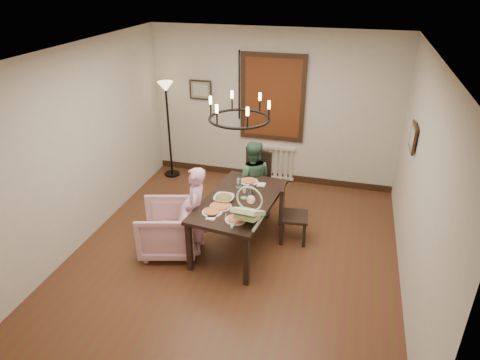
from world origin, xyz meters
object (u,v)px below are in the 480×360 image
at_px(armchair, 168,229).
at_px(elderly_woman, 196,218).
at_px(dining_table, 239,205).
at_px(chair_far, 251,183).
at_px(floor_lamp, 169,131).
at_px(baby_bouncer, 248,210).
at_px(chair_right, 294,213).
at_px(drinking_glass, 250,191).
at_px(seated_man, 252,186).

xyz_separation_m(armchair, elderly_woman, (0.39, 0.11, 0.18)).
relative_size(dining_table, chair_far, 1.63).
distance_m(dining_table, floor_lamp, 2.75).
relative_size(dining_table, floor_lamp, 0.97).
height_order(armchair, baby_bouncer, baby_bouncer).
bearing_deg(elderly_woman, floor_lamp, -161.28).
relative_size(chair_far, chair_right, 1.17).
bearing_deg(chair_right, drinking_glass, 101.30).
height_order(dining_table, seated_man, seated_man).
xyz_separation_m(chair_right, armchair, (-1.68, -0.73, -0.09)).
distance_m(armchair, elderly_woman, 0.44).
relative_size(dining_table, drinking_glass, 13.44).
xyz_separation_m(chair_far, chair_right, (0.80, -0.62, -0.08)).
xyz_separation_m(elderly_woman, baby_bouncer, (0.81, -0.26, 0.40)).
distance_m(chair_right, elderly_woman, 1.43).
xyz_separation_m(armchair, drinking_glass, (1.05, 0.53, 0.48)).
xyz_separation_m(chair_right, floor_lamp, (-2.65, 1.61, 0.44)).
relative_size(baby_bouncer, floor_lamp, 0.28).
bearing_deg(baby_bouncer, armchair, 178.65).
bearing_deg(seated_man, elderly_woman, 55.42).
xyz_separation_m(elderly_woman, seated_man, (0.51, 1.17, -0.00)).
relative_size(armchair, drinking_glass, 6.16).
bearing_deg(chair_far, elderly_woman, -91.38).
xyz_separation_m(seated_man, baby_bouncer, (0.30, -1.43, 0.41)).
bearing_deg(baby_bouncer, chair_far, 108.32).
distance_m(dining_table, chair_far, 0.98).
distance_m(baby_bouncer, floor_lamp, 3.31).
distance_m(baby_bouncer, drinking_glass, 0.71).
height_order(chair_far, armchair, chair_far).
height_order(dining_table, baby_bouncer, baby_bouncer).
distance_m(elderly_woman, floor_lamp, 2.64).
height_order(elderly_woman, baby_bouncer, baby_bouncer).
distance_m(chair_right, floor_lamp, 3.13).
height_order(dining_table, armchair, dining_table).
bearing_deg(chair_right, dining_table, 109.56).
bearing_deg(seated_man, drinking_glass, 89.98).
bearing_deg(floor_lamp, armchair, -67.51).
relative_size(armchair, floor_lamp, 0.45).
height_order(chair_far, drinking_glass, chair_far).
xyz_separation_m(chair_right, elderly_woman, (-1.28, -0.62, 0.08)).
relative_size(chair_right, drinking_glass, 7.03).
bearing_deg(armchair, chair_right, 98.49).
distance_m(dining_table, seated_man, 0.92).
bearing_deg(elderly_woman, baby_bouncer, 59.50).
distance_m(elderly_woman, drinking_glass, 0.84).
bearing_deg(baby_bouncer, seated_man, 107.67).
bearing_deg(drinking_glass, elderly_woman, -147.08).
height_order(elderly_woman, floor_lamp, floor_lamp).
bearing_deg(armchair, floor_lamp, -172.56).
height_order(dining_table, floor_lamp, floor_lamp).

